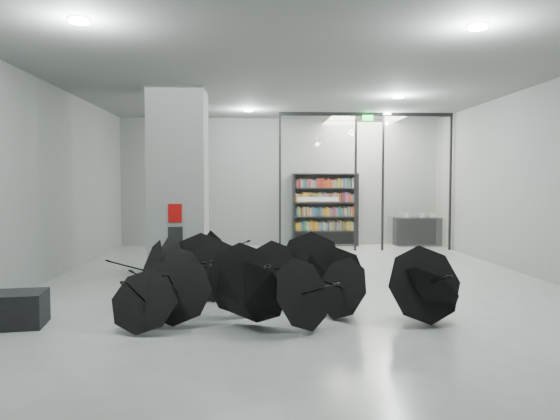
{
  "coord_description": "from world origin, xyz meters",
  "views": [
    {
      "loc": [
        -0.87,
        -9.72,
        1.99
      ],
      "look_at": [
        -0.3,
        1.5,
        1.4
      ],
      "focal_mm": 33.93,
      "sensor_mm": 36.0,
      "label": 1
    }
  ],
  "objects_px": {
    "column": "(179,182)",
    "umbrella_cluster": "(243,286)",
    "shop_counter": "(418,232)",
    "bookshelf": "(325,210)"
  },
  "relations": [
    {
      "from": "column",
      "to": "umbrella_cluster",
      "type": "bearing_deg",
      "value": -65.68
    },
    {
      "from": "column",
      "to": "shop_counter",
      "type": "relative_size",
      "value": 2.73
    },
    {
      "from": "umbrella_cluster",
      "to": "column",
      "type": "bearing_deg",
      "value": 114.32
    },
    {
      "from": "shop_counter",
      "to": "umbrella_cluster",
      "type": "distance_m",
      "value": 9.52
    },
    {
      "from": "column",
      "to": "umbrella_cluster",
      "type": "relative_size",
      "value": 0.76
    },
    {
      "from": "column",
      "to": "bookshelf",
      "type": "relative_size",
      "value": 1.77
    },
    {
      "from": "shop_counter",
      "to": "umbrella_cluster",
      "type": "relative_size",
      "value": 0.28
    },
    {
      "from": "shop_counter",
      "to": "umbrella_cluster",
      "type": "bearing_deg",
      "value": -127.15
    },
    {
      "from": "shop_counter",
      "to": "column",
      "type": "bearing_deg",
      "value": -148.83
    },
    {
      "from": "column",
      "to": "umbrella_cluster",
      "type": "distance_m",
      "value": 3.94
    }
  ]
}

